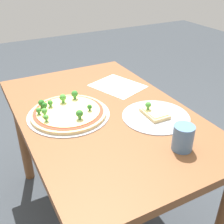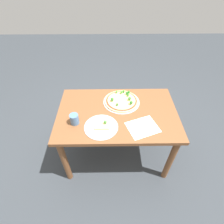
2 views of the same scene
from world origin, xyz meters
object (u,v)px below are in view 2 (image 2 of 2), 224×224
object	(u,v)px
dining_table	(117,119)
drinking_cup	(74,119)
pizza_tray_whole	(122,101)
pizza_tray_slice	(102,126)

from	to	relation	value
dining_table	drinking_cup	distance (m)	0.44
pizza_tray_whole	pizza_tray_slice	xyz separation A→B (m)	(-0.20, -0.35, -0.01)
pizza_tray_slice	drinking_cup	size ratio (longest dim) A/B	3.03
dining_table	pizza_tray_slice	size ratio (longest dim) A/B	3.82
dining_table	pizza_tray_whole	bearing A→B (deg)	72.48
dining_table	drinking_cup	size ratio (longest dim) A/B	11.58
pizza_tray_whole	drinking_cup	size ratio (longest dim) A/B	3.73
dining_table	pizza_tray_whole	world-z (taller)	pizza_tray_whole
dining_table	pizza_tray_slice	bearing A→B (deg)	-128.10
dining_table	drinking_cup	xyz separation A→B (m)	(-0.40, -0.14, 0.15)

